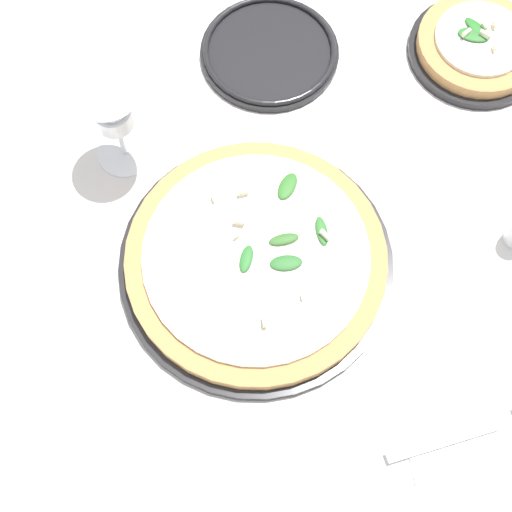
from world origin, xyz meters
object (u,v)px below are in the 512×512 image
(fork, at_px, (476,431))
(side_plate_white, at_px, (270,51))
(pizza_arugula_main, at_px, (256,260))
(wine_glass, at_px, (112,111))
(pizza_personal_side, at_px, (478,47))

(fork, relative_size, side_plate_white, 1.10)
(pizza_arugula_main, height_order, side_plate_white, pizza_arugula_main)
(wine_glass, xyz_separation_m, fork, (0.31, -0.47, -0.09))
(wine_glass, relative_size, fork, 0.65)
(pizza_arugula_main, bearing_deg, wine_glass, 121.89)
(pizza_personal_side, bearing_deg, wine_glass, -176.93)
(pizza_personal_side, relative_size, wine_glass, 1.36)
(pizza_arugula_main, distance_m, wine_glass, 0.25)
(pizza_arugula_main, relative_size, pizza_personal_side, 1.78)
(pizza_personal_side, bearing_deg, pizza_arugula_main, -149.29)
(pizza_personal_side, xyz_separation_m, fork, (-0.20, -0.49, -0.01))
(fork, bearing_deg, pizza_personal_side, 67.14)
(wine_glass, xyz_separation_m, side_plate_white, (0.23, 0.10, -0.09))
(wine_glass, bearing_deg, pizza_arugula_main, -58.11)
(wine_glass, distance_m, fork, 0.57)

